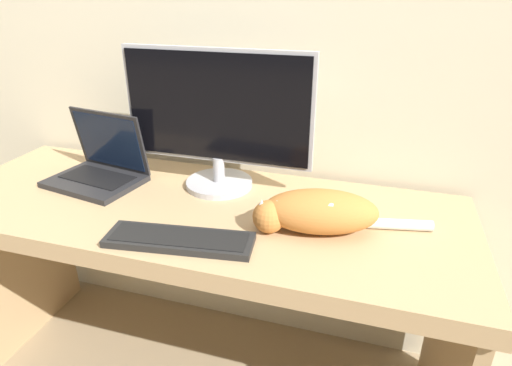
{
  "coord_description": "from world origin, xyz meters",
  "views": [
    {
      "loc": [
        0.54,
        -0.79,
        1.41
      ],
      "look_at": [
        0.22,
        0.29,
        0.88
      ],
      "focal_mm": 30.0,
      "sensor_mm": 36.0,
      "label": 1
    }
  ],
  "objects_px": {
    "cat": "(317,211)",
    "laptop": "(100,168)",
    "external_keyboard": "(180,240)",
    "monitor": "(217,119)"
  },
  "relations": [
    {
      "from": "cat",
      "to": "monitor",
      "type": "bearing_deg",
      "value": 140.61
    },
    {
      "from": "monitor",
      "to": "external_keyboard",
      "type": "bearing_deg",
      "value": -85.61
    },
    {
      "from": "external_keyboard",
      "to": "cat",
      "type": "height_order",
      "value": "cat"
    },
    {
      "from": "laptop",
      "to": "external_keyboard",
      "type": "bearing_deg",
      "value": -22.8
    },
    {
      "from": "laptop",
      "to": "cat",
      "type": "relative_size",
      "value": 0.7
    },
    {
      "from": "monitor",
      "to": "laptop",
      "type": "height_order",
      "value": "monitor"
    },
    {
      "from": "laptop",
      "to": "external_keyboard",
      "type": "xyz_separation_m",
      "value": [
        0.45,
        -0.29,
        -0.04
      ]
    },
    {
      "from": "monitor",
      "to": "laptop",
      "type": "distance_m",
      "value": 0.47
    },
    {
      "from": "cat",
      "to": "laptop",
      "type": "bearing_deg",
      "value": 160.5
    },
    {
      "from": "external_keyboard",
      "to": "monitor",
      "type": "bearing_deg",
      "value": 86.93
    }
  ]
}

